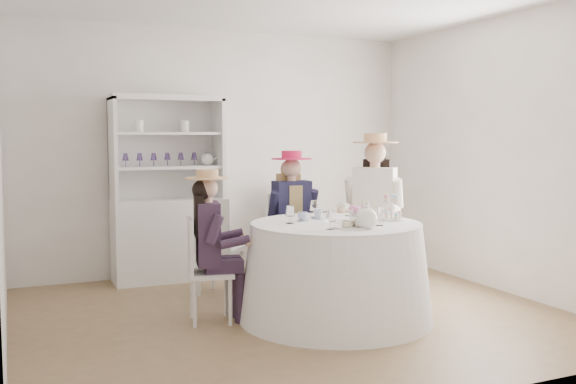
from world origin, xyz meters
name	(u,v)px	position (x,y,z in m)	size (l,w,h in m)	color
ground	(293,315)	(0.00, 0.00, 0.00)	(4.50, 4.50, 0.00)	brown
wall_back	(220,152)	(0.00, 2.00, 1.35)	(4.50, 4.50, 0.00)	silver
wall_front	(440,168)	(0.00, -2.00, 1.35)	(4.50, 4.50, 0.00)	silver
wall_left	(0,162)	(-2.25, 0.00, 1.35)	(4.50, 4.50, 0.00)	silver
wall_right	(502,154)	(2.25, 0.00, 1.35)	(4.50, 4.50, 0.00)	silver
tea_table	(335,271)	(0.28, -0.25, 0.40)	(1.61, 1.61, 0.81)	white
hutch	(168,215)	(-0.66, 1.77, 0.69)	(1.25, 0.67, 1.95)	silver
side_table	(289,241)	(0.70, 1.67, 0.34)	(0.44, 0.44, 0.69)	silver
hatbox	(289,198)	(0.70, 1.67, 0.84)	(0.29, 0.29, 0.29)	black
guest_left	(211,236)	(-0.70, 0.08, 0.71)	(0.50, 0.47, 1.26)	silver
guest_mid	(292,212)	(0.35, 0.78, 0.78)	(0.50, 0.52, 1.39)	silver
guest_right	(374,203)	(1.06, 0.43, 0.88)	(0.66, 0.66, 1.56)	silver
spare_chair	(217,243)	(-0.39, 0.90, 0.51)	(0.55, 0.55, 0.95)	silver
teacup_a	(303,217)	(0.07, -0.06, 0.85)	(0.09, 0.09, 0.07)	white
teacup_b	(318,215)	(0.24, 0.01, 0.85)	(0.08, 0.08, 0.07)	white
teacup_c	(358,215)	(0.55, -0.14, 0.85)	(0.09, 0.09, 0.07)	white
flower_bowl	(361,219)	(0.47, -0.33, 0.84)	(0.21, 0.21, 0.05)	white
flower_arrangement	(359,212)	(0.50, -0.25, 0.89)	(0.16, 0.16, 0.06)	pink
table_teapot	(366,219)	(0.33, -0.65, 0.89)	(0.25, 0.18, 0.19)	white
sandwich_plate	(352,226)	(0.25, -0.57, 0.83)	(0.29, 0.29, 0.06)	white
cupcake_stand	(392,211)	(0.79, -0.29, 0.89)	(0.23, 0.23, 0.21)	white
stemware_set	(336,214)	(0.28, -0.25, 0.89)	(0.81, 0.78, 0.15)	white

